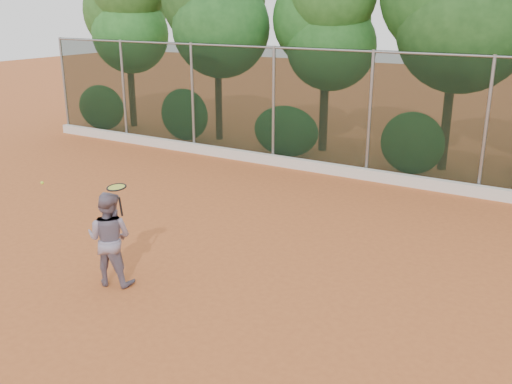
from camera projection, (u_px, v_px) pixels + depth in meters
The scene contains 7 objects.
ground at pixel (228, 272), 10.32m from camera, with size 80.00×80.00×0.00m, color #BB5D2C.
concrete_curb at pixel (364, 174), 15.83m from camera, with size 24.00×0.20×0.30m, color silver.
tennis_player at pixel (110, 239), 9.68m from camera, with size 0.80×0.63×1.66m, color gray.
chainlink_fence at pixel (370, 112), 15.44m from camera, with size 24.09×0.09×3.50m.
foliage_backdrop at pixel (381, 13), 16.53m from camera, with size 23.70×3.63×7.55m.
tennis_racket at pixel (117, 190), 9.21m from camera, with size 0.38×0.38×0.55m.
tennis_ball_in_flight at pixel (42, 183), 10.80m from camera, with size 0.06×0.06×0.06m.
Camera 1 is at (5.26, -7.75, 4.59)m, focal length 40.00 mm.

